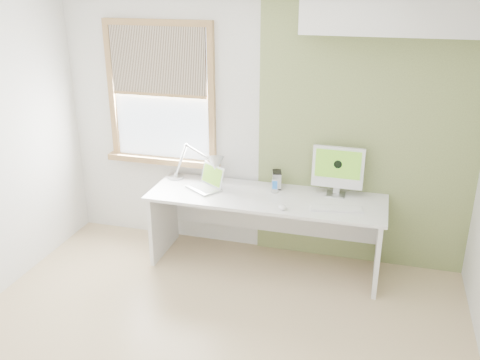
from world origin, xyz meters
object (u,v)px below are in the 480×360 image
(imac, at_px, (338,168))
(desk, at_px, (267,212))
(external_drive, at_px, (277,180))
(laptop, at_px, (207,183))
(desk_lamp, at_px, (208,165))

(imac, bearing_deg, desk, -165.72)
(desk, height_order, external_drive, external_drive)
(laptop, distance_m, external_drive, 0.67)
(external_drive, bearing_deg, laptop, -163.61)
(laptop, height_order, imac, imac)
(laptop, relative_size, imac, 0.85)
(desk, xyz_separation_m, desk_lamp, (-0.61, 0.07, 0.40))
(laptop, bearing_deg, external_drive, 16.39)
(laptop, relative_size, external_drive, 2.37)
(desk, bearing_deg, desk_lamp, 173.20)
(desk, xyz_separation_m, laptop, (-0.59, -0.02, 0.25))
(desk_lamp, xyz_separation_m, external_drive, (0.67, 0.09, -0.12))
(desk, height_order, laptop, laptop)
(imac, bearing_deg, external_drive, 179.19)
(desk_lamp, distance_m, laptop, 0.18)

